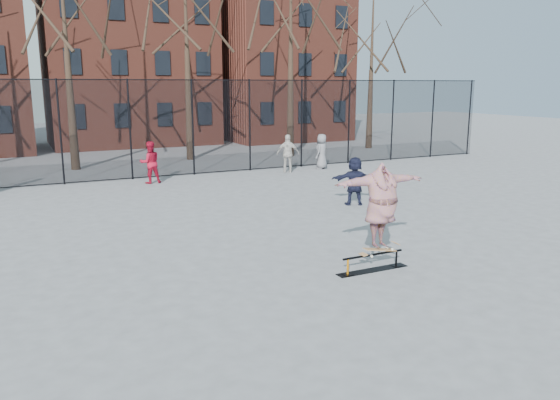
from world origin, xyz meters
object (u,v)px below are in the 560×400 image
skate_rail (373,264)px  skateboard (380,250)px  bystander_white (288,154)px  bystander_red (150,162)px  bystander_navy (355,181)px  bystander_extra (322,151)px  skater (381,207)px

skate_rail → skateboard: size_ratio=2.04×
skateboard → bystander_white: 12.87m
bystander_red → bystander_navy: (4.92, -6.76, -0.04)m
skateboard → bystander_navy: 6.24m
bystander_navy → skateboard: bearing=84.4°
bystander_extra → skater: bearing=30.1°
bystander_red → bystander_extra: size_ratio=1.03×
skateboard → skater: (0.00, 0.00, 0.92)m
bystander_navy → bystander_extra: 7.59m
skater → bystander_red: size_ratio=1.32×
skate_rail → skateboard: skateboard is taller
bystander_red → skater: bearing=97.8°
bystander_red → bystander_extra: bearing=-179.2°
skate_rail → bystander_extra: (6.14, 12.44, 0.65)m
bystander_white → bystander_navy: bearing=106.9°
skateboard → bystander_navy: (3.04, 5.44, 0.36)m
skate_rail → bystander_red: 12.35m
skate_rail → skater: (0.17, 0.00, 1.19)m
bystander_white → bystander_navy: (-1.09, -6.74, -0.06)m
skater → bystander_white: size_ratio=1.29×
skate_rail → skater: size_ratio=0.77×
skateboard → bystander_navy: bearing=60.8°
bystander_navy → bystander_extra: size_ratio=0.98×
skateboard → bystander_white: bystander_white is taller
bystander_red → bystander_white: 6.00m
bystander_navy → bystander_extra: (2.94, 7.00, 0.02)m
skateboard → bystander_red: bystander_red is taller
bystander_red → bystander_white: size_ratio=0.98×
skater → bystander_navy: (3.04, 5.44, -0.56)m
skate_rail → skater: bearing=0.0°
skate_rail → bystander_white: bystander_white is taller
skateboard → bystander_extra: (5.98, 12.44, 0.38)m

